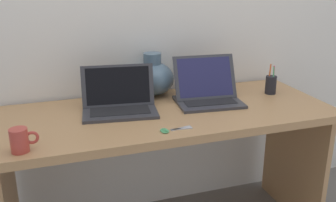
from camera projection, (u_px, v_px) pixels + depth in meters
back_wall at (147, 12)px, 2.13m from camera, size 4.40×0.04×2.40m
desk at (168, 139)px, 1.99m from camera, size 1.65×0.66×0.75m
laptop_left at (119, 100)px, 1.92m from camera, size 0.39×0.27×0.22m
laptop_right at (207, 90)px, 2.06m from camera, size 0.36×0.28×0.23m
green_vase at (153, 78)px, 2.16m from camera, size 0.24×0.24×0.24m
coffee_mug at (20, 140)px, 1.50m from camera, size 0.11×0.07×0.10m
pen_cup at (271, 84)px, 2.19m from camera, size 0.06×0.06×0.17m
scissors at (171, 130)px, 1.70m from camera, size 0.15×0.05×0.01m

